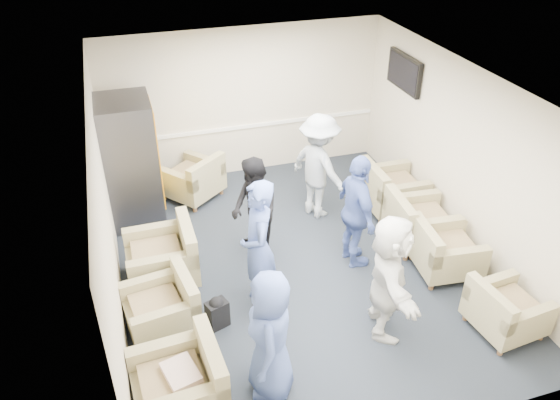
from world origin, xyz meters
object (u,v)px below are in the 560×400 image
object	(u,v)px
armchair_right_midnear	(443,252)
person_mid_left	(258,248)
armchair_right_near	(503,312)
armchair_right_far	(390,191)
person_back_left	(255,210)
person_front_right	(389,276)
person_front_left	(270,335)
armchair_left_far	(166,258)
armchair_left_mid	(165,309)
armchair_corner	(194,180)
person_back_right	(319,167)
vending_machine	(131,162)
person_mid_right	(357,212)
armchair_right_midfar	(417,224)
armchair_left_near	(184,385)

from	to	relation	value
armchair_right_midnear	person_mid_left	xyz separation A→B (m)	(-2.65, 0.11, 0.59)
armchair_right_near	armchair_right_far	size ratio (longest dim) A/B	0.93
person_back_left	person_front_right	size ratio (longest dim) A/B	0.97
person_mid_left	person_front_left	bearing A→B (deg)	-2.97
person_mid_left	person_front_right	size ratio (longest dim) A/B	1.13
armchair_left_far	person_mid_left	distance (m)	1.51
armchair_left_mid	armchair_corner	bearing A→B (deg)	155.34
person_back_right	person_front_right	world-z (taller)	person_back_right
person_mid_left	armchair_right_near	bearing A→B (deg)	70.77
vending_machine	person_back_left	bearing A→B (deg)	-45.67
person_back_right	person_mid_right	world-z (taller)	person_back_right
armchair_right_near	armchair_right_midfar	size ratio (longest dim) A/B	0.88
person_back_left	person_mid_right	world-z (taller)	person_mid_right
person_mid_left	person_back_left	size ratio (longest dim) A/B	1.16
armchair_right_near	person_mid_left	world-z (taller)	person_mid_left
armchair_right_midfar	person_mid_right	xyz separation A→B (m)	(-1.09, -0.14, 0.51)
armchair_right_midfar	armchair_right_near	bearing A→B (deg)	-172.11
person_mid_left	armchair_right_far	bearing A→B (deg)	127.84
armchair_left_near	armchair_left_mid	xyz separation A→B (m)	(-0.04, 1.25, -0.03)
person_front_left	person_back_right	world-z (taller)	person_back_right
armchair_right_near	armchair_corner	bearing A→B (deg)	29.90
armchair_left_mid	person_mid_left	world-z (taller)	person_mid_left
armchair_right_near	armchair_right_far	bearing A→B (deg)	-4.89
armchair_corner	person_front_left	size ratio (longest dim) A/B	0.76
armchair_right_midfar	vending_machine	bearing A→B (deg)	68.19
armchair_right_far	person_front_left	bearing A→B (deg)	135.64
armchair_right_far	armchair_corner	bearing A→B (deg)	66.88
armchair_right_midnear	armchair_left_far	bearing A→B (deg)	81.45
armchair_left_near	armchair_left_mid	bearing A→B (deg)	178.04
armchair_right_midnear	person_front_left	world-z (taller)	person_front_left
vending_machine	person_mid_right	size ratio (longest dim) A/B	1.18
armchair_left_mid	person_front_right	world-z (taller)	person_front_right
person_front_left	person_front_right	world-z (taller)	person_front_right
armchair_right_midnear	armchair_corner	world-z (taller)	armchair_corner
armchair_right_midfar	person_mid_right	world-z (taller)	person_mid_right
armchair_left_mid	armchair_left_far	xyz separation A→B (m)	(0.14, 0.96, 0.04)
armchair_right_near	person_back_left	bearing A→B (deg)	40.63
armchair_right_midfar	person_back_left	world-z (taller)	person_back_left
person_front_right	person_back_left	bearing A→B (deg)	49.96
person_back_left	person_back_right	bearing A→B (deg)	111.90
armchair_right_midfar	armchair_left_mid	bearing A→B (deg)	105.16
armchair_right_near	armchair_corner	distance (m)	5.28
person_mid_right	armchair_left_near	bearing A→B (deg)	123.30
armchair_corner	person_mid_left	distance (m)	3.01
armchair_right_near	person_mid_left	bearing A→B (deg)	57.88
armchair_left_mid	armchair_right_midfar	bearing A→B (deg)	91.71
armchair_left_mid	person_back_left	size ratio (longest dim) A/B	0.58
armchair_right_midnear	person_front_left	distance (m)	3.16
armchair_right_near	armchair_right_midfar	distance (m)	1.97
armchair_right_far	person_back_right	bearing A→B (deg)	79.24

